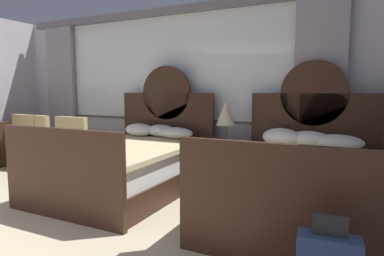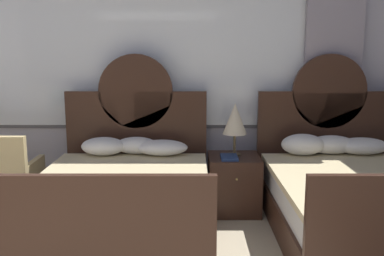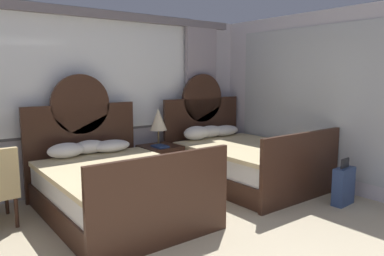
{
  "view_description": "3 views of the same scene",
  "coord_description": "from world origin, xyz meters",
  "views": [
    {
      "loc": [
        2.76,
        -0.51,
        1.35
      ],
      "look_at": [
        0.86,
        3.38,
        0.86
      ],
      "focal_mm": 30.61,
      "sensor_mm": 36.0,
      "label": 1
    },
    {
      "loc": [
        0.73,
        -0.86,
        1.79
      ],
      "look_at": [
        0.73,
        3.38,
        1.01
      ],
      "focal_mm": 39.93,
      "sensor_mm": 36.0,
      "label": 2
    },
    {
      "loc": [
        -1.83,
        -1.1,
        1.75
      ],
      "look_at": [
        1.34,
        3.08,
        0.98
      ],
      "focal_mm": 34.46,
      "sensor_mm": 36.0,
      "label": 3
    }
  ],
  "objects": [
    {
      "name": "wall_back_window",
      "position": [
        0.0,
        4.27,
        1.46
      ],
      "size": [
        6.37,
        0.22,
        2.71
      ],
      "color": "silver",
      "rests_on": "ground_plane"
    },
    {
      "name": "bed_near_mirror",
      "position": [
        2.31,
        3.04,
        0.37
      ],
      "size": [
        1.64,
        2.24,
        1.75
      ],
      "color": "#382116",
      "rests_on": "ground_plane"
    },
    {
      "name": "bed_near_window",
      "position": [
        0.08,
        3.03,
        0.37
      ],
      "size": [
        1.64,
        2.24,
        1.75
      ],
      "color": "#382116",
      "rests_on": "ground_plane"
    },
    {
      "name": "table_lamp_on_nightstand",
      "position": [
        1.2,
        3.77,
        1.04
      ],
      "size": [
        0.27,
        0.27,
        0.58
      ],
      "color": "brown",
      "rests_on": "nightstand_between_beds"
    },
    {
      "name": "suitcase_on_floor",
      "position": [
        2.68,
        1.48,
        0.26
      ],
      "size": [
        0.37,
        0.18,
        0.64
      ],
      "color": "navy",
      "rests_on": "ground_plane"
    },
    {
      "name": "wall_right_mirror",
      "position": [
        3.21,
        1.86,
        1.35
      ],
      "size": [
        0.08,
        4.87,
        2.7
      ],
      "color": "silver",
      "rests_on": "ground_plane"
    },
    {
      "name": "book_on_nightstand",
      "position": [
        1.13,
        3.61,
        0.65
      ],
      "size": [
        0.18,
        0.26,
        0.03
      ],
      "color": "navy",
      "rests_on": "nightstand_between_beds"
    },
    {
      "name": "nightstand_between_beds",
      "position": [
        1.19,
        3.73,
        0.32
      ],
      "size": [
        0.56,
        0.59,
        0.63
      ],
      "color": "#382116",
      "rests_on": "ground_plane"
    }
  ]
}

